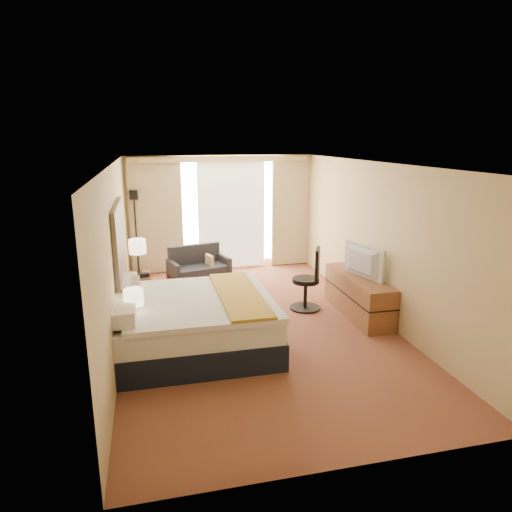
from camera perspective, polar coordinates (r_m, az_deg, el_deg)
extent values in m
cube|color=maroon|center=(7.61, -0.16, -8.48)|extent=(4.20, 7.00, 0.02)
cube|color=white|center=(7.01, -0.17, 11.47)|extent=(4.20, 7.00, 0.02)
cube|color=#D1B87F|center=(10.58, -4.49, 5.39)|extent=(4.20, 0.02, 2.60)
cube|color=#D1B87F|center=(4.05, 11.34, -10.28)|extent=(4.20, 0.02, 2.60)
cube|color=#D1B87F|center=(7.04, -17.04, 0.12)|extent=(0.02, 7.00, 2.60)
cube|color=#D1B87F|center=(7.93, 14.79, 1.86)|extent=(0.02, 7.00, 2.60)
cube|color=black|center=(7.24, -16.63, 0.37)|extent=(0.06, 1.85, 1.50)
cube|color=brown|center=(6.38, -14.80, -11.04)|extent=(0.45, 0.52, 0.55)
cube|color=brown|center=(8.71, -14.49, -4.01)|extent=(0.45, 0.52, 0.55)
cube|color=brown|center=(8.07, 12.65, -4.82)|extent=(0.50, 1.80, 0.70)
cube|color=white|center=(10.58, -3.12, 5.53)|extent=(2.30, 0.02, 2.30)
cube|color=#C8B98D|center=(10.34, -12.36, 4.72)|extent=(1.15, 0.09, 2.50)
cube|color=#C8B98D|center=(10.84, 4.31, 5.46)|extent=(0.90, 0.09, 2.50)
cube|color=white|center=(10.55, -3.08, 5.23)|extent=(1.55, 0.04, 2.50)
cube|color=#D1B87F|center=(10.29, -4.48, 11.97)|extent=(4.00, 0.16, 0.12)
cube|color=black|center=(6.79, -7.67, -9.84)|extent=(2.24, 2.03, 0.37)
cube|color=silver|center=(6.66, -7.77, -7.12)|extent=(2.19, 1.98, 0.32)
cube|color=silver|center=(6.60, -7.08, -5.56)|extent=(2.05, 2.05, 0.07)
cube|color=gold|center=(6.66, -2.15, -4.77)|extent=(0.59, 2.05, 0.04)
cube|color=silver|center=(6.08, -16.20, -6.51)|extent=(0.30, 0.83, 0.19)
cube|color=silver|center=(7.00, -15.86, -3.67)|extent=(0.30, 0.83, 0.19)
cube|color=beige|center=(6.52, -14.73, -4.56)|extent=(0.11, 0.45, 0.38)
cube|color=#5A1922|center=(9.75, -7.08, -2.65)|extent=(1.36, 0.97, 0.22)
cube|color=#28282C|center=(9.66, -7.02, -1.70)|extent=(1.24, 0.82, 0.14)
cube|color=#28282C|center=(9.87, -7.73, 0.07)|extent=(1.14, 0.43, 0.48)
cube|color=#28282C|center=(9.51, -10.32, -1.93)|extent=(0.26, 0.66, 0.40)
cube|color=#28282C|center=(9.91, -4.05, -1.05)|extent=(0.26, 0.66, 0.40)
cube|color=beige|center=(9.70, -5.84, -0.68)|extent=(0.15, 0.32, 0.28)
cube|color=black|center=(10.55, -14.43, -2.23)|extent=(0.24, 0.24, 0.03)
cylinder|color=black|center=(10.34, -14.73, 2.33)|extent=(0.03, 0.03, 1.69)
cube|color=black|center=(10.19, -15.06, 7.41)|extent=(0.17, 0.17, 0.20)
cylinder|color=black|center=(8.30, 6.13, -6.44)|extent=(0.54, 0.54, 0.03)
cylinder|color=black|center=(8.21, 6.18, -4.70)|extent=(0.07, 0.07, 0.49)
cylinder|color=black|center=(8.13, 6.23, -3.04)|extent=(0.48, 0.48, 0.08)
cube|color=black|center=(8.03, 7.68, -0.97)|extent=(0.23, 0.42, 0.54)
cube|color=black|center=(6.28, -14.82, -8.53)|extent=(0.09, 0.09, 0.04)
cylinder|color=black|center=(6.21, -14.92, -7.03)|extent=(0.03, 0.03, 0.32)
cylinder|color=#FFE1BF|center=(6.13, -15.07, -5.01)|extent=(0.25, 0.25, 0.22)
cube|color=black|center=(8.68, -14.40, -2.00)|extent=(0.11, 0.11, 0.04)
cylinder|color=black|center=(8.62, -14.49, -0.64)|extent=(0.03, 0.03, 0.38)
cylinder|color=#FFE1BF|center=(8.56, -14.61, 1.17)|extent=(0.31, 0.31, 0.26)
cube|color=#87ACD2|center=(6.32, -14.54, -7.93)|extent=(0.16, 0.16, 0.12)
cube|color=black|center=(8.46, -13.84, -2.31)|extent=(0.21, 0.18, 0.07)
imported|color=black|center=(7.80, 12.80, -0.69)|extent=(0.35, 0.96, 0.55)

